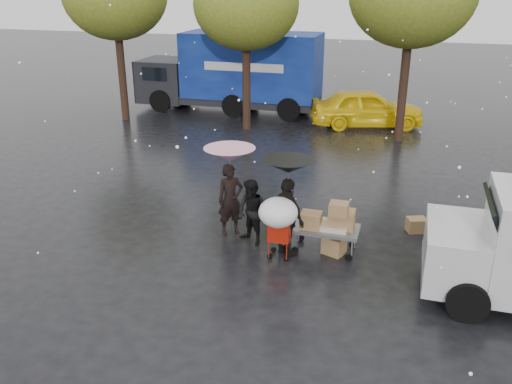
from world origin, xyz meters
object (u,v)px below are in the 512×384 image
(person_pink, at_px, (230,200))
(shopping_cart, at_px, (278,215))
(blue_truck, at_px, (234,72))
(vendor_cart, at_px, (329,222))
(yellow_taxi, at_px, (367,108))
(person_black, at_px, (287,218))

(person_pink, distance_m, shopping_cart, 1.74)
(shopping_cart, bearing_deg, blue_truck, 112.38)
(vendor_cart, bearing_deg, yellow_taxi, 91.59)
(person_pink, relative_size, blue_truck, 0.21)
(vendor_cart, bearing_deg, blue_truck, 117.15)
(person_black, bearing_deg, shopping_cart, 106.96)
(person_black, xyz_separation_m, yellow_taxi, (0.54, 11.75, -0.13))
(vendor_cart, relative_size, shopping_cart, 1.04)
(person_pink, xyz_separation_m, blue_truck, (-4.02, 12.21, 0.89))
(person_black, height_order, vendor_cart, person_black)
(person_pink, xyz_separation_m, person_black, (1.54, -0.69, 0.03))
(person_pink, bearing_deg, vendor_cart, -44.54)
(person_black, bearing_deg, person_pink, 14.38)
(vendor_cart, height_order, yellow_taxi, yellow_taxi)
(person_pink, distance_m, yellow_taxi, 11.25)
(vendor_cart, xyz_separation_m, yellow_taxi, (-0.31, 11.35, 0.04))
(person_pink, bearing_deg, shopping_cart, -72.62)
(person_black, xyz_separation_m, shopping_cart, (-0.12, -0.31, 0.16))
(vendor_cart, bearing_deg, person_pink, 173.12)
(vendor_cart, height_order, blue_truck, blue_truck)
(blue_truck, bearing_deg, yellow_taxi, -10.72)
(person_black, relative_size, vendor_cart, 1.18)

